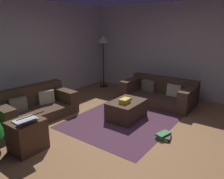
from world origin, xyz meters
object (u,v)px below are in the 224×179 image
object	(u,v)px
ottoman	(126,110)
book_stack	(164,136)
tv_remote	(129,98)
laptop	(27,119)
gift_box	(125,101)
couch_left	(34,106)
couch_right	(160,93)
side_table	(27,135)
corner_lamp	(103,43)

from	to	relation	value
ottoman	book_stack	distance (m)	1.09
tv_remote	laptop	distance (m)	2.25
ottoman	gift_box	world-z (taller)	gift_box
couch_left	couch_right	bearing A→B (deg)	148.58
couch_right	laptop	world-z (taller)	laptop
tv_remote	ottoman	bearing A→B (deg)	-140.51
ottoman	gift_box	bearing A→B (deg)	-167.37
tv_remote	couch_left	bearing A→B (deg)	156.15
couch_left	laptop	world-z (taller)	laptop
gift_box	book_stack	distance (m)	1.10
tv_remote	side_table	world-z (taller)	side_table
tv_remote	laptop	xyz separation A→B (m)	(-2.18, 0.53, 0.16)
book_stack	ottoman	bearing A→B (deg)	71.85
gift_box	laptop	bearing A→B (deg)	162.94
couch_right	tv_remote	bearing A→B (deg)	82.48
gift_box	laptop	world-z (taller)	laptop
tv_remote	laptop	bearing A→B (deg)	-165.40
couch_left	corner_lamp	size ratio (longest dim) A/B	1.05
ottoman	book_stack	size ratio (longest dim) A/B	2.51
gift_box	tv_remote	bearing A→B (deg)	11.87
tv_remote	corner_lamp	distance (m)	2.74
couch_right	book_stack	bearing A→B (deg)	117.20
book_stack	laptop	bearing A→B (deg)	136.77
couch_left	laptop	size ratio (longest dim) A/B	4.26
laptop	couch_left	bearing A→B (deg)	52.73
couch_right	side_table	distance (m)	3.51
book_stack	corner_lamp	bearing A→B (deg)	55.68
ottoman	tv_remote	bearing A→B (deg)	11.33
gift_box	tv_remote	distance (m)	0.29
ottoman	gift_box	xyz separation A→B (m)	(-0.12, -0.03, 0.25)
gift_box	corner_lamp	distance (m)	2.94
ottoman	tv_remote	distance (m)	0.27
corner_lamp	book_stack	bearing A→B (deg)	-124.32
tv_remote	corner_lamp	size ratio (longest dim) A/B	0.10
couch_right	side_table	bearing A→B (deg)	77.71
side_table	book_stack	world-z (taller)	side_table
couch_right	book_stack	size ratio (longest dim) A/B	5.52
couch_right	couch_left	bearing A→B (deg)	54.33
side_table	gift_box	bearing A→B (deg)	-18.78
corner_lamp	couch_left	bearing A→B (deg)	-173.74
gift_box	laptop	xyz separation A→B (m)	(-1.91, 0.58, 0.13)
laptop	corner_lamp	size ratio (longest dim) A/B	0.25
couch_left	laptop	xyz separation A→B (m)	(-0.87, -1.15, 0.32)
side_table	book_stack	size ratio (longest dim) A/B	1.58
side_table	book_stack	bearing A→B (deg)	-44.40
couch_right	side_table	world-z (taller)	couch_right
tv_remote	laptop	size ratio (longest dim) A/B	0.39
couch_right	tv_remote	size ratio (longest dim) A/B	11.37
book_stack	couch_right	bearing A→B (deg)	27.04
corner_lamp	gift_box	bearing A→B (deg)	-132.22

